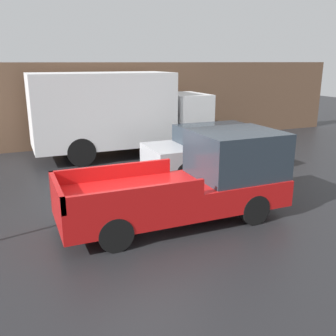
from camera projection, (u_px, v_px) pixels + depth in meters
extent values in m
plane|color=#232326|center=(137.00, 217.00, 9.25)|extent=(60.00, 60.00, 0.00)
cube|color=brown|center=(74.00, 106.00, 16.35)|extent=(28.00, 0.15, 3.67)
cube|color=red|center=(174.00, 196.00, 8.82)|extent=(5.40, 1.94, 0.63)
cube|color=#28333D|center=(236.00, 153.00, 9.21)|extent=(2.05, 1.82, 1.12)
cube|color=red|center=(113.00, 172.00, 9.04)|extent=(2.97, 0.10, 0.35)
cube|color=red|center=(137.00, 196.00, 7.42)|extent=(2.97, 0.10, 0.35)
cube|color=red|center=(57.00, 191.00, 7.69)|extent=(0.10, 1.94, 0.35)
cylinder|color=black|center=(217.00, 187.00, 10.28)|extent=(0.73, 0.26, 0.73)
cylinder|color=black|center=(254.00, 209.00, 8.78)|extent=(0.73, 0.26, 0.73)
cylinder|color=black|center=(96.00, 205.00, 9.02)|extent=(0.73, 0.26, 0.73)
cylinder|color=black|center=(115.00, 234.00, 7.52)|extent=(0.73, 0.26, 0.73)
cube|color=silver|center=(211.00, 153.00, 13.03)|extent=(4.59, 1.92, 0.72)
cube|color=#28333D|center=(215.00, 134.00, 12.91)|extent=(2.53, 1.69, 0.58)
cylinder|color=black|center=(232.00, 152.00, 14.42)|extent=(0.66, 0.22, 0.66)
cylinder|color=black|center=(259.00, 163.00, 12.89)|extent=(0.66, 0.22, 0.66)
cylinder|color=black|center=(164.00, 160.00, 13.34)|extent=(0.66, 0.22, 0.66)
cylinder|color=black|center=(185.00, 172.00, 11.82)|extent=(0.66, 0.22, 0.66)
cube|color=white|center=(185.00, 116.00, 16.13)|extent=(1.56, 2.34, 1.90)
cube|color=white|center=(102.00, 109.00, 14.64)|extent=(5.40, 2.46, 2.80)
cylinder|color=black|center=(169.00, 133.00, 17.24)|extent=(1.04, 0.30, 1.04)
cylinder|color=black|center=(190.00, 142.00, 15.30)|extent=(1.04, 0.30, 1.04)
cylinder|color=black|center=(72.00, 141.00, 15.57)|extent=(1.04, 0.30, 1.04)
cylinder|color=black|center=(81.00, 152.00, 13.63)|extent=(1.04, 0.30, 1.04)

